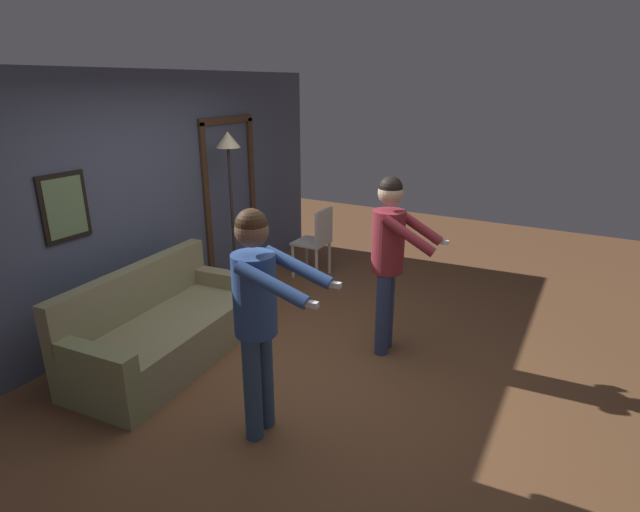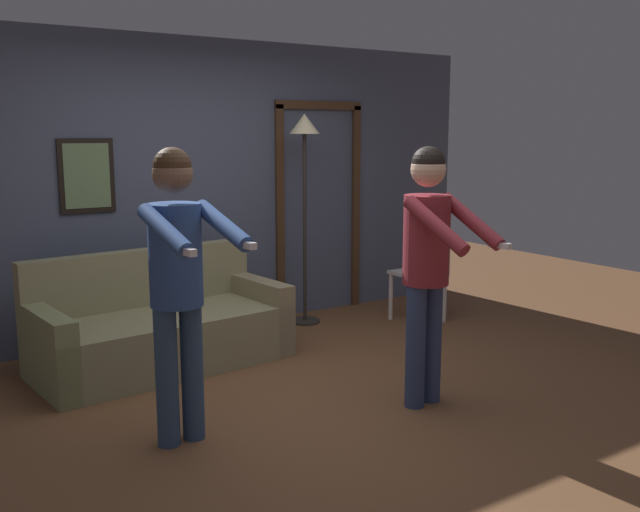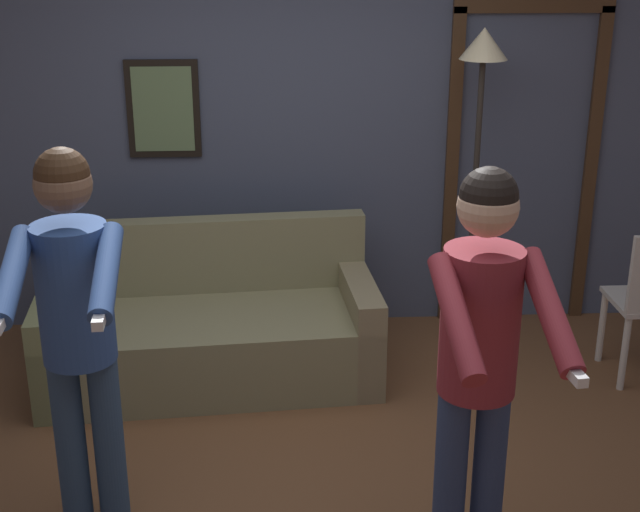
# 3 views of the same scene
# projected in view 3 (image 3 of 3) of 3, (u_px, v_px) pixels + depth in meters

# --- Properties ---
(ground_plane) EXTENTS (12.00, 12.00, 0.00)m
(ground_plane) POSITION_uv_depth(u_px,v_px,m) (302.00, 492.00, 4.18)
(ground_plane) COLOR brown
(back_wall_assembly) EXTENTS (6.40, 0.10, 2.60)m
(back_wall_assembly) POSITION_uv_depth(u_px,v_px,m) (294.00, 128.00, 5.58)
(back_wall_assembly) COLOR #4D566F
(back_wall_assembly) RESTS_ON ground_plane
(couch) EXTENTS (1.97, 1.01, 0.87)m
(couch) POSITION_uv_depth(u_px,v_px,m) (210.00, 332.00, 5.17)
(couch) COLOR gray
(couch) RESTS_ON ground_plane
(torchiere_lamp) EXTENTS (0.28, 0.28, 1.95)m
(torchiere_lamp) POSITION_uv_depth(u_px,v_px,m) (481.00, 97.00, 5.21)
(torchiere_lamp) COLOR #332D28
(torchiere_lamp) RESTS_ON ground_plane
(person_standing_left) EXTENTS (0.46, 0.72, 1.71)m
(person_standing_left) POSITION_uv_depth(u_px,v_px,m) (75.00, 312.00, 3.58)
(person_standing_left) COLOR #304A6C
(person_standing_left) RESTS_ON ground_plane
(person_standing_right) EXTENTS (0.48, 0.64, 1.70)m
(person_standing_right) POSITION_uv_depth(u_px,v_px,m) (480.00, 342.00, 3.34)
(person_standing_right) COLOR navy
(person_standing_right) RESTS_ON ground_plane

